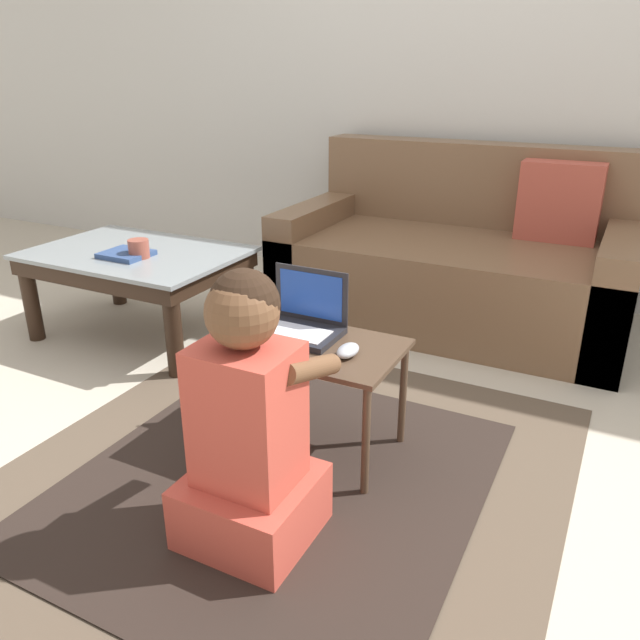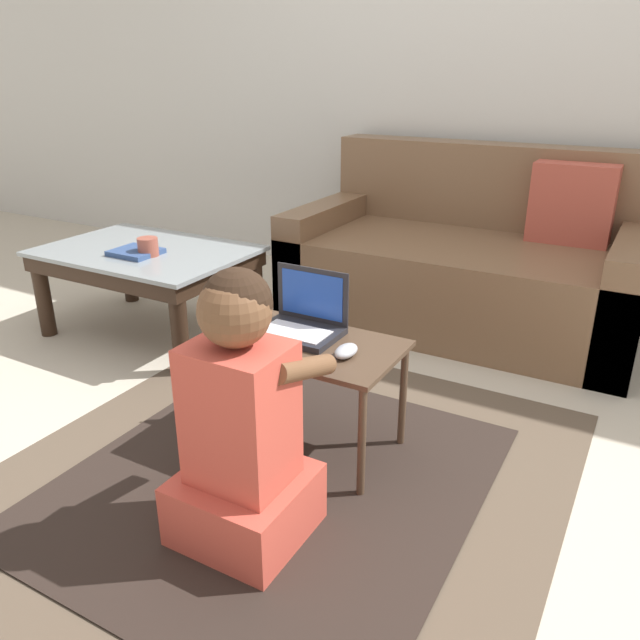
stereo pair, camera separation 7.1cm
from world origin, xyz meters
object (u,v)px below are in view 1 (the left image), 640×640
person_seated (249,429)px  cup_on_table (139,249)px  computer_mouse (348,351)px  book_on_table (126,254)px  coffee_table (137,265)px  laptop_desk (311,357)px  couch (458,262)px  laptop (301,323)px

person_seated → cup_on_table: person_seated is taller
computer_mouse → book_on_table: bearing=161.6°
coffee_table → laptop_desk: size_ratio=1.66×
couch → person_seated: 1.81m
laptop → computer_mouse: (0.20, -0.08, -0.02)m
book_on_table → coffee_table: bearing=107.8°
person_seated → cup_on_table: size_ratio=8.43×
laptop → book_on_table: laptop is taller
coffee_table → book_on_table: bearing=-72.2°
coffee_table → laptop_desk: 1.23m
book_on_table → couch: bearing=39.4°
cup_on_table → computer_mouse: bearing=-19.9°
computer_mouse → book_on_table: (-1.25, 0.41, 0.02)m
laptop → couch: bearing=83.3°
laptop_desk → computer_mouse: (0.14, -0.03, 0.06)m
couch → laptop_desk: 1.37m
computer_mouse → laptop_desk: bearing=167.4°
computer_mouse → person_seated: 0.42m
laptop_desk → computer_mouse: size_ratio=5.68×
laptop_desk → cup_on_table: (-1.04, 0.40, 0.12)m
couch → person_seated: couch is taller
laptop → book_on_table: size_ratio=1.31×
coffee_table → computer_mouse: computer_mouse is taller
computer_mouse → cup_on_table: (-1.18, 0.43, 0.05)m
person_seated → laptop: bearing=103.6°
laptop → person_seated: bearing=-76.4°
laptop → cup_on_table: (-0.98, 0.35, 0.03)m
cup_on_table → book_on_table: 0.07m
laptop → person_seated: (0.12, -0.49, -0.08)m
laptop → book_on_table: 1.10m
person_seated → book_on_table: bearing=144.7°
couch → laptop_desk: size_ratio=2.86×
person_seated → computer_mouse: bearing=78.4°
couch → book_on_table: size_ratio=8.11×
coffee_table → book_on_table: 0.12m
computer_mouse → cup_on_table: bearing=160.1°
coffee_table → laptop: laptop is taller
laptop_desk → person_seated: 0.44m
person_seated → book_on_table: person_seated is taller
laptop → computer_mouse: bearing=-22.1°
cup_on_table → book_on_table: cup_on_table is taller
couch → laptop_desk: couch is taller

